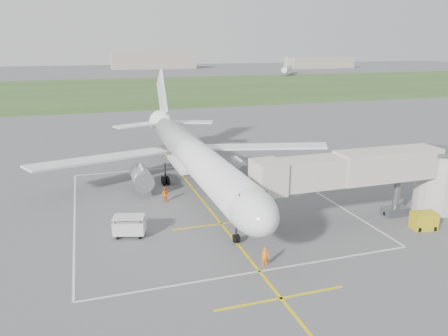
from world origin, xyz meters
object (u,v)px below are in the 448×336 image
object	(u,v)px
jet_bridge	(380,174)
ramp_worker_nose	(265,257)
gpu_unit	(424,221)
ramp_worker_wing	(165,194)
airliner	(194,156)
baggage_cart	(129,226)

from	to	relation	value
jet_bridge	ramp_worker_nose	world-z (taller)	jet_bridge
jet_bridge	gpu_unit	world-z (taller)	jet_bridge
jet_bridge	ramp_worker_wing	size ratio (longest dim) A/B	14.01
gpu_unit	ramp_worker_nose	size ratio (longest dim) A/B	1.51
gpu_unit	jet_bridge	bearing A→B (deg)	135.49
jet_bridge	ramp_worker_nose	bearing A→B (deg)	-158.69
ramp_worker_nose	ramp_worker_wing	world-z (taller)	ramp_worker_wing
airliner	jet_bridge	distance (m)	21.22
airliner	jet_bridge	bearing A→B (deg)	-42.19
gpu_unit	ramp_worker_nose	xyz separation A→B (m)	(-17.58, -2.08, -0.01)
jet_bridge	ramp_worker_nose	size ratio (longest dim) A/B	14.09
gpu_unit	baggage_cart	bearing A→B (deg)	176.08
baggage_cart	gpu_unit	bearing A→B (deg)	1.77
baggage_cart	ramp_worker_wing	xyz separation A→B (m)	(4.92, 8.41, -0.19)
ramp_worker_wing	jet_bridge	bearing A→B (deg)	-176.02
airliner	ramp_worker_nose	size ratio (longest dim) A/B	28.15
baggage_cart	airliner	bearing A→B (deg)	66.69
jet_bridge	ramp_worker_wing	distance (m)	23.38
airliner	ramp_worker_nose	bearing A→B (deg)	-87.84
airliner	baggage_cart	size ratio (longest dim) A/B	14.47
airliner	ramp_worker_wing	world-z (taller)	airliner
baggage_cart	ramp_worker_nose	bearing A→B (deg)	-26.86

